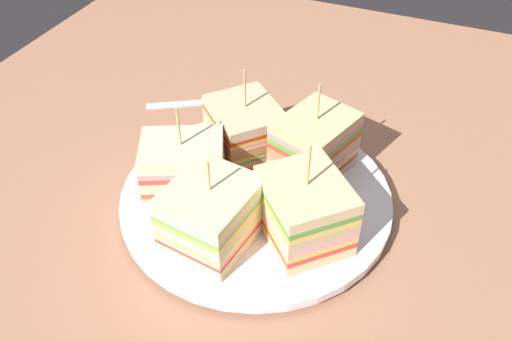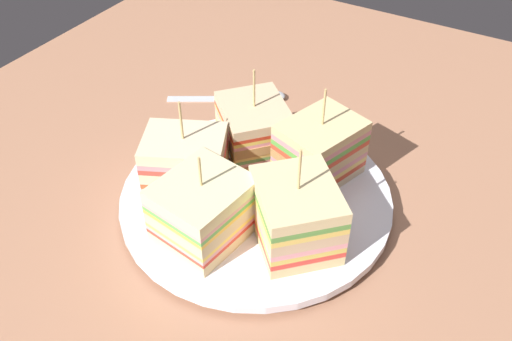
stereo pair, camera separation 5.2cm
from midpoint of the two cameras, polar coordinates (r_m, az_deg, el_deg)
The scene contains 8 objects.
ground_plane at distance 55.60cm, azimuth -2.67°, elevation -4.39°, with size 97.79×88.23×1.80cm, color #A77255.
plate at distance 54.28cm, azimuth -2.73°, elevation -3.00°, with size 26.89×26.89×1.61cm.
sandwich_wedge_0 at distance 47.66cm, azimuth 2.04°, elevation -4.37°, with size 10.24×10.22×10.50cm.
sandwich_wedge_1 at distance 54.65cm, azimuth 3.46°, elevation 2.60°, with size 9.35×8.17×10.24cm.
sandwich_wedge_2 at distance 57.34cm, azimuth -3.70°, elevation 4.27°, with size 10.10×10.19×9.86cm.
sandwich_wedge_3 at distance 53.04cm, azimuth -10.36°, elevation 0.14°, with size 8.75×9.65×9.89cm.
sandwich_wedge_4 at distance 47.99cm, azimuth -7.76°, elevation -4.72°, with size 8.77×7.96×9.03cm.
spoon at distance 69.49cm, azimuth -4.41°, elevation 7.56°, with size 9.20×13.91×1.00cm.
Camera 1 is at (35.96, 15.08, 38.81)cm, focal length 38.05 mm.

